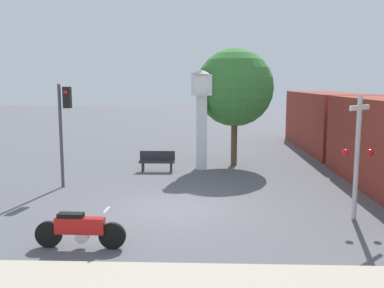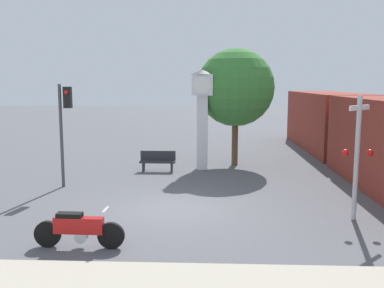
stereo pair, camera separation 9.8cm
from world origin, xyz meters
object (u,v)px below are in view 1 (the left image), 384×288
at_px(clock_tower, 202,104).
at_px(freight_train, 355,131).
at_px(railroad_crossing_signal, 357,153).
at_px(street_tree, 235,88).
at_px(traffic_light, 64,117).
at_px(bench, 157,161).
at_px(motorcycle, 80,229).

bearing_deg(clock_tower, freight_train, 8.97).
relative_size(railroad_crossing_signal, street_tree, 0.65).
distance_m(traffic_light, street_tree, 8.28).
relative_size(clock_tower, traffic_light, 1.16).
relative_size(street_tree, bench, 3.51).
height_order(freight_train, street_tree, street_tree).
xyz_separation_m(motorcycle, bench, (0.79, 9.14, 0.02)).
xyz_separation_m(street_tree, bench, (-3.56, -1.69, -3.26)).
height_order(motorcycle, clock_tower, clock_tower).
bearing_deg(street_tree, bench, -154.68).
bearing_deg(clock_tower, railroad_crossing_signal, -57.69).
bearing_deg(railroad_crossing_signal, traffic_light, 159.89).
bearing_deg(street_tree, motorcycle, -111.93).
relative_size(clock_tower, bench, 2.85).
bearing_deg(freight_train, motorcycle, -132.86).
bearing_deg(freight_train, bench, -169.02).
height_order(railroad_crossing_signal, street_tree, street_tree).
bearing_deg(bench, clock_tower, 18.09).
xyz_separation_m(clock_tower, railroad_crossing_signal, (4.61, -7.28, -1.03)).
distance_m(freight_train, traffic_light, 13.47).
bearing_deg(railroad_crossing_signal, motorcycle, -161.29).
xyz_separation_m(clock_tower, bench, (-2.00, -0.65, -2.53)).
bearing_deg(motorcycle, railroad_crossing_signal, 20.17).
relative_size(clock_tower, street_tree, 0.81).
distance_m(motorcycle, street_tree, 12.12).
distance_m(clock_tower, bench, 3.29).
xyz_separation_m(railroad_crossing_signal, street_tree, (-3.04, 8.32, 1.76)).
bearing_deg(street_tree, clock_tower, -146.55).
distance_m(freight_train, railroad_crossing_signal, 8.89).
bearing_deg(street_tree, traffic_light, -144.70).
bearing_deg(traffic_light, clock_tower, 35.84).
bearing_deg(railroad_crossing_signal, street_tree, 110.10).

